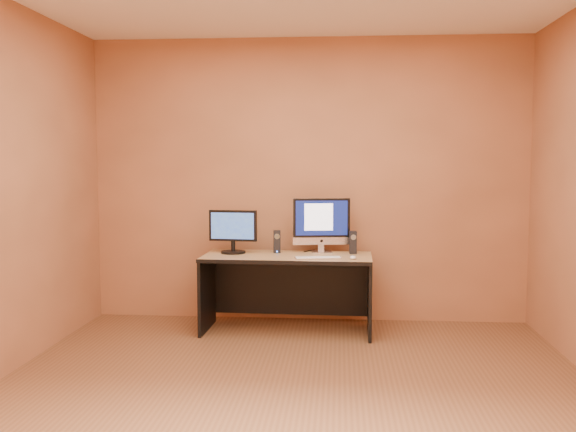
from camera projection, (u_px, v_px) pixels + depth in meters
The scene contains 11 objects.
floor at pixel (292, 396), 4.04m from camera, with size 4.00×4.00×0.00m, color brown.
walls at pixel (293, 191), 3.93m from camera, with size 4.00×4.00×2.60m, color #AD6B45, non-canonical shape.
desk at pixel (287, 294), 5.54m from camera, with size 1.44×0.63×0.67m, color tan, non-canonical shape.
imac at pixel (322, 225), 5.67m from camera, with size 0.51×0.19×0.50m, color #B3B3B8, non-canonical shape.
second_monitor at pixel (233, 232), 5.63m from camera, with size 0.43×0.22×0.38m, color black, non-canonical shape.
speaker_left at pixel (277, 242), 5.66m from camera, with size 0.06×0.07×0.20m, color black, non-canonical shape.
speaker_right at pixel (353, 242), 5.60m from camera, with size 0.06×0.07×0.20m, color black, non-canonical shape.
keyboard at pixel (318, 258), 5.32m from camera, with size 0.39×0.10×0.02m, color silver.
mouse at pixel (353, 257), 5.29m from camera, with size 0.05×0.09×0.03m, color white.
cable_a at pixel (329, 251), 5.73m from camera, with size 0.01×0.01×0.20m, color black.
cable_b at pixel (310, 251), 5.77m from camera, with size 0.01×0.01×0.16m, color black.
Camera 1 is at (0.29, -3.92, 1.49)m, focal length 40.00 mm.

